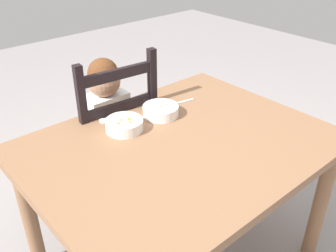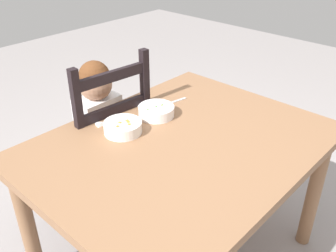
{
  "view_description": "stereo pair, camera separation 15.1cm",
  "coord_description": "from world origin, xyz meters",
  "px_view_note": "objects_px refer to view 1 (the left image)",
  "views": [
    {
      "loc": [
        -0.92,
        -0.98,
        1.57
      ],
      "look_at": [
        -0.01,
        0.07,
        0.77
      ],
      "focal_mm": 40.2,
      "sensor_mm": 36.0,
      "label": 1
    },
    {
      "loc": [
        -1.03,
        -0.87,
        1.57
      ],
      "look_at": [
        -0.01,
        0.07,
        0.77
      ],
      "focal_mm": 40.2,
      "sensor_mm": 36.0,
      "label": 2
    }
  ],
  "objects_px": {
    "dining_chair": "(111,144)",
    "bowl_of_peas": "(161,110)",
    "bowl_of_carrots": "(124,125)",
    "spoon": "(178,103)",
    "dining_table": "(180,161)",
    "child_figure": "(110,118)"
  },
  "relations": [
    {
      "from": "dining_chair",
      "to": "bowl_of_peas",
      "type": "relative_size",
      "value": 5.84
    },
    {
      "from": "bowl_of_carrots",
      "to": "spoon",
      "type": "distance_m",
      "value": 0.36
    },
    {
      "from": "dining_table",
      "to": "bowl_of_carrots",
      "type": "xyz_separation_m",
      "value": [
        -0.12,
        0.24,
        0.12
      ]
    },
    {
      "from": "spoon",
      "to": "child_figure",
      "type": "bearing_deg",
      "value": 134.52
    },
    {
      "from": "dining_chair",
      "to": "spoon",
      "type": "distance_m",
      "value": 0.45
    },
    {
      "from": "child_figure",
      "to": "spoon",
      "type": "distance_m",
      "value": 0.37
    },
    {
      "from": "bowl_of_carrots",
      "to": "spoon",
      "type": "height_order",
      "value": "bowl_of_carrots"
    },
    {
      "from": "dining_table",
      "to": "spoon",
      "type": "xyz_separation_m",
      "value": [
        0.24,
        0.28,
        0.1
      ]
    },
    {
      "from": "bowl_of_carrots",
      "to": "child_figure",
      "type": "bearing_deg",
      "value": 70.28
    },
    {
      "from": "bowl_of_peas",
      "to": "spoon",
      "type": "relative_size",
      "value": 1.24
    },
    {
      "from": "child_figure",
      "to": "bowl_of_carrots",
      "type": "height_order",
      "value": "child_figure"
    },
    {
      "from": "bowl_of_peas",
      "to": "bowl_of_carrots",
      "type": "height_order",
      "value": "same"
    },
    {
      "from": "spoon",
      "to": "bowl_of_peas",
      "type": "bearing_deg",
      "value": -165.49
    },
    {
      "from": "bowl_of_peas",
      "to": "spoon",
      "type": "bearing_deg",
      "value": 14.51
    },
    {
      "from": "dining_table",
      "to": "dining_chair",
      "type": "distance_m",
      "value": 0.56
    },
    {
      "from": "dining_table",
      "to": "child_figure",
      "type": "distance_m",
      "value": 0.53
    },
    {
      "from": "dining_chair",
      "to": "child_figure",
      "type": "distance_m",
      "value": 0.16
    },
    {
      "from": "bowl_of_peas",
      "to": "bowl_of_carrots",
      "type": "relative_size",
      "value": 1.02
    },
    {
      "from": "dining_table",
      "to": "bowl_of_carrots",
      "type": "height_order",
      "value": "bowl_of_carrots"
    },
    {
      "from": "child_figure",
      "to": "spoon",
      "type": "relative_size",
      "value": 6.8
    },
    {
      "from": "child_figure",
      "to": "bowl_of_carrots",
      "type": "bearing_deg",
      "value": -109.72
    },
    {
      "from": "dining_chair",
      "to": "bowl_of_peas",
      "type": "distance_m",
      "value": 0.42
    }
  ]
}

